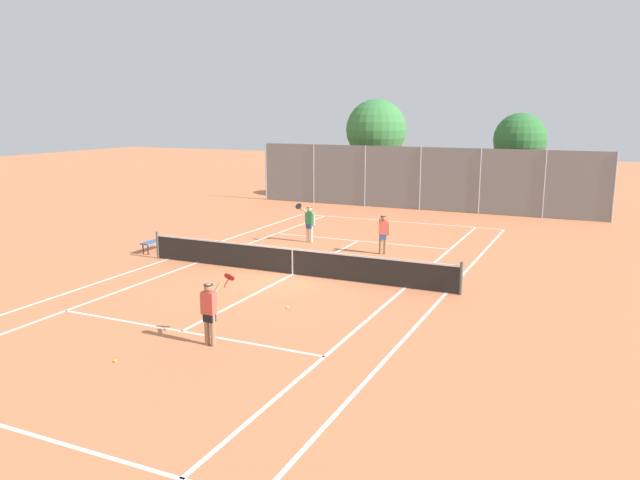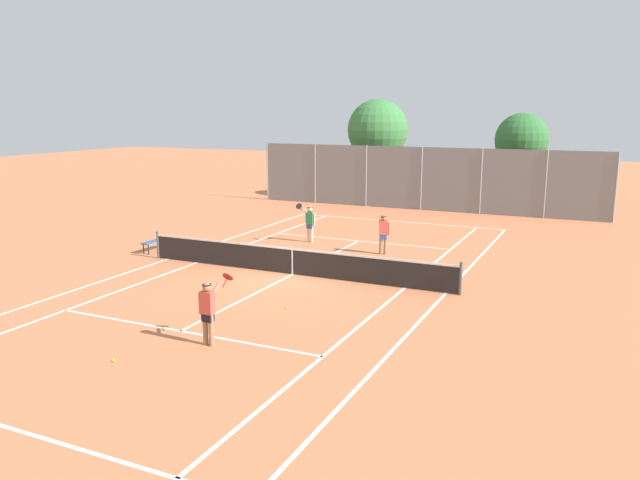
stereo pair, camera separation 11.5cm
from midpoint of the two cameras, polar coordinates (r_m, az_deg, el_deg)
The scene contains 13 objects.
ground_plane at distance 22.16m, azimuth -2.38°, elevation -3.16°, with size 120.00×120.00×0.00m, color #C67047.
court_line_markings at distance 22.16m, azimuth -2.38°, elevation -3.16°, with size 11.10×23.90×0.01m.
tennis_net at distance 22.04m, azimuth -2.39°, elevation -1.89°, with size 12.00×0.10×1.07m.
player_near_side at distance 15.60m, azimuth -9.99°, elevation -6.25°, with size 0.69×0.73×1.77m.
player_far_left at distance 27.35m, azimuth -0.82°, elevation 1.70°, with size 0.69×0.73×1.77m.
player_far_right at distance 25.18m, azimuth 5.95°, elevation 0.72°, with size 0.44×0.55×1.60m.
loose_tennis_ball_0 at distance 15.42m, azimuth -18.14°, elevation -10.43°, with size 0.07×0.07×0.07m, color #D1DB33.
loose_tennis_ball_1 at distance 18.45m, azimuth -2.86°, elevation -6.15°, with size 0.07×0.07×0.07m, color #D1DB33.
loose_tennis_ball_2 at distance 31.06m, azimuth 1.31°, elevation 1.24°, with size 0.07×0.07×0.07m, color #D1DB33.
courtside_bench at distance 26.56m, azimuth -14.64°, elevation -0.13°, with size 0.36×1.50×0.47m.
back_fence at distance 36.80m, azimuth 9.33°, elevation 5.57°, with size 20.59×0.08×3.67m.
tree_behind_left at distance 40.75m, azimuth 5.50°, elevation 9.80°, with size 3.88×3.88×6.44m.
tree_behind_right at distance 38.43m, azimuth 17.87°, elevation 8.57°, with size 3.05×3.05×5.58m.
Camera 2 is at (9.93, -18.98, 5.70)m, focal length 35.00 mm.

